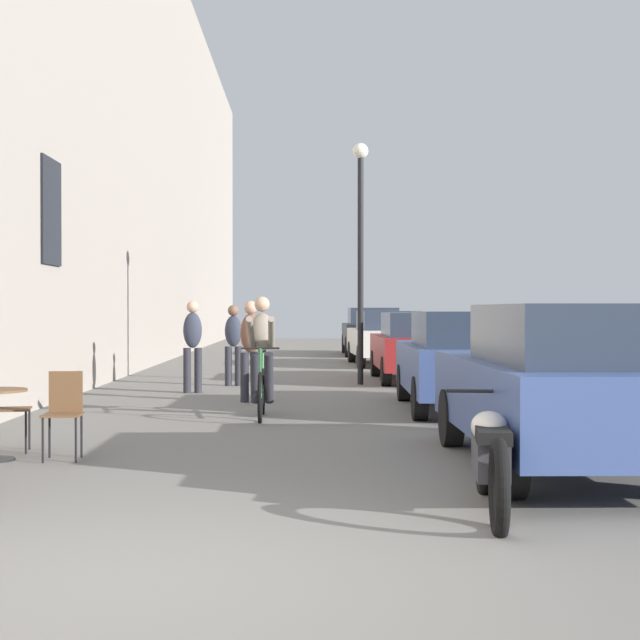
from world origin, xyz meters
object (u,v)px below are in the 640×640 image
object	(u,v)px
parked_car_second	(464,359)
cafe_chair_mid_toward_street	(4,404)
parked_car_fifth	(372,331)
cafe_chair_mid_toward_wall	(64,408)
pedestrian_near	(251,345)
parked_car_nearest	(566,385)
parked_car_fourth	(385,337)
street_lamp	(360,232)
cyclist_on_bicycle	(262,360)
parked_motorcycle	(490,457)
parked_car_third	(417,346)
pedestrian_mid	(193,341)
pedestrian_far	(233,340)

from	to	relation	value
parked_car_second	cafe_chair_mid_toward_street	bearing A→B (deg)	-144.20
parked_car_second	parked_car_fifth	bearing A→B (deg)	90.54
cafe_chair_mid_toward_wall	pedestrian_near	bearing A→B (deg)	74.93
parked_car_second	parked_car_nearest	bearing A→B (deg)	-89.31
pedestrian_near	parked_car_fourth	distance (m)	10.65
parked_car_second	street_lamp	bearing A→B (deg)	104.39
pedestrian_near	cyclist_on_bicycle	bearing A→B (deg)	-82.55
parked_motorcycle	parked_car_fourth	bearing A→B (deg)	87.54
pedestrian_near	parked_car_second	distance (m)	3.55
street_lamp	parked_car_fourth	bearing A→B (deg)	80.72
cyclist_on_bicycle	parked_car_nearest	distance (m)	5.43
cafe_chair_mid_toward_street	parked_car_third	bearing A→B (deg)	60.30
street_lamp	cyclist_on_bicycle	bearing A→B (deg)	-106.85
cafe_chair_mid_toward_street	pedestrian_mid	xyz separation A→B (m)	(1.16, 7.12, 0.43)
parked_car_fourth	parked_motorcycle	world-z (taller)	parked_car_fourth
parked_car_third	street_lamp	bearing A→B (deg)	-147.14
pedestrian_mid	parked_car_third	size ratio (longest dim) A/B	0.41
pedestrian_mid	parked_car_fifth	size ratio (longest dim) A/B	0.38
pedestrian_far	parked_car_second	distance (m)	6.04
parked_car_second	parked_car_fourth	bearing A→B (deg)	91.01
pedestrian_mid	cyclist_on_bicycle	bearing A→B (deg)	-69.64
parked_car_fifth	pedestrian_far	bearing A→B (deg)	-106.30
street_lamp	parked_car_second	size ratio (longest dim) A/B	1.15
pedestrian_far	parked_car_second	world-z (taller)	pedestrian_far
pedestrian_near	street_lamp	bearing A→B (deg)	60.97
parked_car_nearest	pedestrian_mid	bearing A→B (deg)	118.42
cafe_chair_mid_toward_wall	parked_car_third	xyz separation A→B (m)	(4.85, 10.28, 0.24)
pedestrian_near	parked_car_fifth	distance (m)	16.21
pedestrian_far	parked_car_second	size ratio (longest dim) A/B	0.38
parked_car_second	parked_motorcycle	world-z (taller)	parked_car_second
pedestrian_mid	parked_car_nearest	size ratio (longest dim) A/B	0.38
pedestrian_mid	parked_car_nearest	xyz separation A→B (m)	(4.52, -8.35, -0.13)
pedestrian_mid	parked_car_fourth	bearing A→B (deg)	63.23
cyclist_on_bicycle	pedestrian_near	world-z (taller)	cyclist_on_bicycle
cafe_chair_mid_toward_street	street_lamp	distance (m)	10.33
parked_car_nearest	parked_car_third	xyz separation A→B (m)	(-0.08, 11.04, -0.06)
cyclist_on_bicycle	parked_car_fourth	bearing A→B (deg)	77.12
cafe_chair_mid_toward_wall	pedestrian_mid	bearing A→B (deg)	86.92
cafe_chair_mid_toward_street	parked_car_second	distance (m)	6.93
street_lamp	parked_car_second	distance (m)	5.62
parked_car_nearest	parked_car_fourth	bearing A→B (deg)	90.91
parked_car_second	parked_motorcycle	xyz separation A→B (m)	(-1.00, -7.02, -0.37)
cyclist_on_bicycle	pedestrian_far	bearing A→B (deg)	98.49
pedestrian_mid	parked_car_second	bearing A→B (deg)	-34.58
street_lamp	parked_car_nearest	world-z (taller)	street_lamp
street_lamp	parked_car_nearest	size ratio (longest dim) A/B	1.11
cyclist_on_bicycle	street_lamp	xyz separation A→B (m)	(1.74, 5.76, 2.30)
cafe_chair_mid_toward_wall	parked_car_nearest	world-z (taller)	parked_car_nearest
parked_car_third	cyclist_on_bicycle	bearing A→B (deg)	-114.54
pedestrian_near	parked_car_third	distance (m)	5.53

